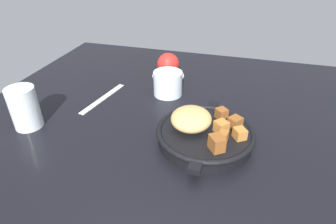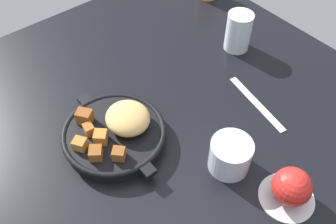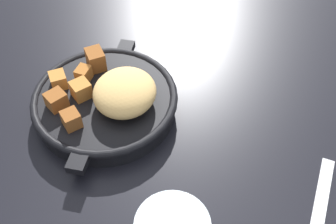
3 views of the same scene
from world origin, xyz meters
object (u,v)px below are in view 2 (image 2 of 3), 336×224
object	(u,v)px
cast_iron_skillet	(116,132)
water_glass_short	(230,155)
butter_knife	(256,103)
water_glass_tall	(238,32)
red_apple	(292,187)

from	to	relation	value
cast_iron_skillet	water_glass_short	xyz separation A→B (cm)	(19.13, 13.55, 0.91)
cast_iron_skillet	butter_knife	size ratio (longest dim) A/B	1.38
cast_iron_skillet	butter_knife	bearing A→B (deg)	69.06
water_glass_tall	red_apple	bearing A→B (deg)	-33.80
butter_knife	water_glass_tall	world-z (taller)	water_glass_tall
cast_iron_skillet	water_glass_tall	size ratio (longest dim) A/B	2.55
red_apple	water_glass_short	distance (cm)	12.31
red_apple	water_glass_short	world-z (taller)	red_apple
water_glass_tall	water_glass_short	distance (cm)	36.90
butter_knife	water_glass_tall	bearing A→B (deg)	157.69
water_glass_short	butter_knife	bearing A→B (deg)	114.21
water_glass_short	water_glass_tall	bearing A→B (deg)	131.59
cast_iron_skillet	water_glass_short	world-z (taller)	cast_iron_skillet
cast_iron_skillet	red_apple	world-z (taller)	red_apple
butter_knife	water_glass_tall	size ratio (longest dim) A/B	1.85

